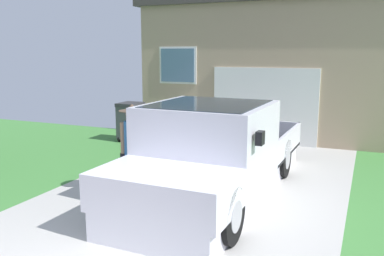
{
  "coord_description": "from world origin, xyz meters",
  "views": [
    {
      "loc": [
        2.79,
        -2.71,
        2.56
      ],
      "look_at": [
        -0.04,
        3.89,
        1.25
      ],
      "focal_mm": 38.7,
      "sensor_mm": 36.0,
      "label": 1
    }
  ],
  "objects_px": {
    "pickup_truck": "(211,157)",
    "person_with_hat": "(133,143)",
    "wheeled_trash_bin": "(131,120)",
    "handbag": "(125,191)",
    "house_with_garage": "(316,54)"
  },
  "relations": [
    {
      "from": "pickup_truck",
      "to": "person_with_hat",
      "type": "xyz_separation_m",
      "value": [
        -1.3,
        -0.47,
        0.23
      ]
    },
    {
      "from": "pickup_truck",
      "to": "person_with_hat",
      "type": "height_order",
      "value": "pickup_truck"
    },
    {
      "from": "pickup_truck",
      "to": "person_with_hat",
      "type": "distance_m",
      "value": 1.4
    },
    {
      "from": "wheeled_trash_bin",
      "to": "handbag",
      "type": "bearing_deg",
      "value": -59.65
    },
    {
      "from": "person_with_hat",
      "to": "wheeled_trash_bin",
      "type": "height_order",
      "value": "person_with_hat"
    },
    {
      "from": "pickup_truck",
      "to": "person_with_hat",
      "type": "relative_size",
      "value": 3.3
    },
    {
      "from": "pickup_truck",
      "to": "house_with_garage",
      "type": "distance_m",
      "value": 8.56
    },
    {
      "from": "pickup_truck",
      "to": "house_with_garage",
      "type": "relative_size",
      "value": 0.55
    },
    {
      "from": "house_with_garage",
      "to": "wheeled_trash_bin",
      "type": "relative_size",
      "value": 9.05
    },
    {
      "from": "person_with_hat",
      "to": "handbag",
      "type": "distance_m",
      "value": 0.87
    },
    {
      "from": "pickup_truck",
      "to": "wheeled_trash_bin",
      "type": "distance_m",
      "value": 5.32
    },
    {
      "from": "handbag",
      "to": "wheeled_trash_bin",
      "type": "height_order",
      "value": "wheeled_trash_bin"
    },
    {
      "from": "handbag",
      "to": "person_with_hat",
      "type": "bearing_deg",
      "value": 72.07
    },
    {
      "from": "pickup_truck",
      "to": "house_with_garage",
      "type": "height_order",
      "value": "house_with_garage"
    },
    {
      "from": "house_with_garage",
      "to": "handbag",
      "type": "bearing_deg",
      "value": -102.93
    }
  ]
}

